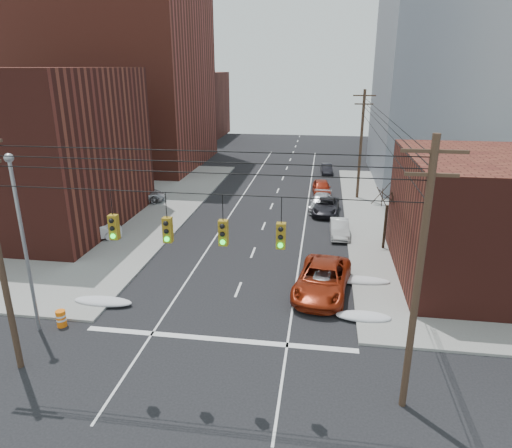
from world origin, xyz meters
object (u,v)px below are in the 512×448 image
(red_pickup, at_px, (322,280))
(parked_car_c, at_px, (326,206))
(parked_car_a, at_px, (321,286))
(parked_car_e, at_px, (322,188))
(lot_car_b, at_px, (139,195))
(parked_car_b, at_px, (339,228))
(construction_barrel, at_px, (61,318))
(lot_car_d, at_px, (101,197))
(parked_car_d, at_px, (321,202))
(lot_car_c, at_px, (43,223))
(lot_car_a, at_px, (93,230))
(parked_car_f, at_px, (326,169))

(red_pickup, bearing_deg, parked_car_c, 97.20)
(parked_car_a, xyz_separation_m, parked_car_e, (-0.26, 23.17, 0.09))
(parked_car_e, height_order, lot_car_b, lot_car_b)
(parked_car_b, relative_size, construction_barrel, 4.46)
(lot_car_b, distance_m, lot_car_d, 3.63)
(parked_car_c, relative_size, parked_car_d, 1.02)
(red_pickup, distance_m, parked_car_d, 17.28)
(construction_barrel, bearing_deg, parked_car_a, 21.58)
(lot_car_d, relative_size, construction_barrel, 4.74)
(lot_car_c, bearing_deg, parked_car_a, -103.04)
(lot_car_a, bearing_deg, red_pickup, -133.00)
(parked_car_a, relative_size, lot_car_b, 0.78)
(parked_car_d, relative_size, lot_car_d, 1.14)
(lot_car_b, height_order, lot_car_d, lot_car_d)
(parked_car_b, xyz_separation_m, lot_car_d, (-23.11, 5.24, 0.22))
(parked_car_a, distance_m, parked_car_d, 17.74)
(parked_car_e, relative_size, construction_barrel, 5.06)
(red_pickup, xyz_separation_m, lot_car_b, (-18.43, 16.65, -0.02))
(construction_barrel, bearing_deg, parked_car_d, 60.05)
(parked_car_b, height_order, lot_car_b, lot_car_b)
(parked_car_d, distance_m, lot_car_d, 21.60)
(parked_car_a, bearing_deg, parked_car_d, 98.17)
(parked_car_d, height_order, lot_car_c, lot_car_c)
(parked_car_d, relative_size, parked_car_f, 1.27)
(parked_car_a, distance_m, parked_car_b, 10.69)
(parked_car_b, distance_m, parked_car_c, 6.06)
(parked_car_c, bearing_deg, parked_car_e, 97.67)
(red_pickup, xyz_separation_m, parked_car_d, (-0.32, 17.27, -0.18))
(lot_car_b, xyz_separation_m, lot_car_d, (-3.40, -1.27, 0.01))
(parked_car_d, bearing_deg, construction_barrel, -115.67)
(parked_car_b, distance_m, lot_car_b, 20.75)
(parked_car_f, xyz_separation_m, construction_barrel, (-13.80, -38.83, -0.17))
(parked_car_d, distance_m, lot_car_a, 20.85)
(lot_car_d, xyz_separation_m, construction_barrel, (8.21, -21.21, -0.42))
(parked_car_e, xyz_separation_m, lot_car_b, (-18.10, -6.05, 0.09))
(parked_car_b, xyz_separation_m, parked_car_c, (-1.12, 5.95, 0.03))
(parked_car_a, distance_m, parked_car_c, 16.56)
(parked_car_d, height_order, parked_car_f, parked_car_d)
(red_pickup, bearing_deg, parked_car_d, 98.81)
(parked_car_b, height_order, lot_car_c, lot_car_c)
(parked_car_d, height_order, construction_barrel, parked_car_d)
(lot_car_d, bearing_deg, construction_barrel, -161.68)
(lot_car_b, bearing_deg, red_pickup, -153.23)
(parked_car_b, relative_size, lot_car_a, 0.92)
(parked_car_f, xyz_separation_m, lot_car_c, (-23.17, -25.64, 0.18))
(parked_car_f, bearing_deg, construction_barrel, -113.81)
(parked_car_a, height_order, lot_car_c, lot_car_c)
(parked_car_b, xyz_separation_m, construction_barrel, (-14.90, -15.98, -0.20))
(red_pickup, bearing_deg, construction_barrel, -149.08)
(parked_car_d, bearing_deg, parked_car_a, -84.90)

